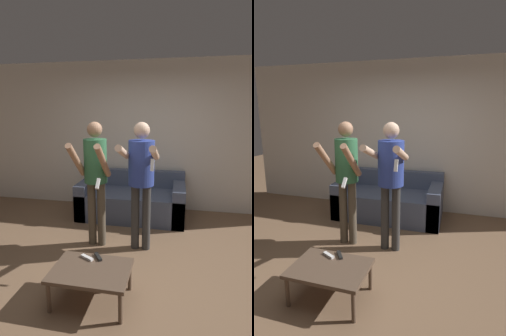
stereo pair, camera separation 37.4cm
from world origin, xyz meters
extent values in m
plane|color=brown|center=(0.00, 0.00, 0.00)|extent=(14.00, 14.00, 0.00)
cube|color=silver|center=(0.00, 2.21, 1.35)|extent=(6.40, 0.06, 2.70)
cube|color=#4C5670|center=(-0.21, 1.68, 0.23)|extent=(1.80, 0.92, 0.45)
cube|color=#4C5670|center=(-0.21, 2.06, 0.60)|extent=(1.80, 0.16, 0.30)
cube|color=#4C5670|center=(-1.01, 1.68, 0.31)|extent=(0.20, 0.92, 0.62)
cube|color=#4C5670|center=(0.60, 1.68, 0.31)|extent=(0.20, 0.92, 0.62)
cylinder|color=brown|center=(-0.58, 0.62, 0.45)|extent=(0.11, 0.11, 0.90)
cylinder|color=brown|center=(-0.44, 0.62, 0.45)|extent=(0.11, 0.11, 0.90)
cylinder|color=#337047|center=(-0.51, 0.62, 1.18)|extent=(0.30, 0.30, 0.57)
sphere|color=#A87A5B|center=(-0.51, 0.62, 1.59)|extent=(0.20, 0.20, 0.20)
cylinder|color=#A87A5B|center=(-0.68, 0.39, 1.23)|extent=(0.08, 0.51, 0.49)
cylinder|color=#A87A5B|center=(-0.34, 0.39, 1.23)|extent=(0.08, 0.51, 0.49)
cube|color=white|center=(-0.34, 0.16, 1.01)|extent=(0.04, 0.11, 0.11)
cylinder|color=#383838|center=(0.02, 0.62, 0.45)|extent=(0.11, 0.11, 0.89)
cylinder|color=#383838|center=(0.17, 0.62, 0.45)|extent=(0.11, 0.11, 0.89)
cylinder|color=#2D429E|center=(0.10, 0.62, 1.18)|extent=(0.33, 0.33, 0.57)
sphere|color=beige|center=(0.10, 0.62, 1.59)|extent=(0.20, 0.20, 0.20)
cylinder|color=beige|center=(-0.09, 0.37, 1.35)|extent=(0.08, 0.53, 0.25)
cylinder|color=beige|center=(0.28, 0.37, 1.35)|extent=(0.08, 0.53, 0.25)
cube|color=white|center=(0.28, 0.12, 1.26)|extent=(0.04, 0.07, 0.13)
cube|color=brown|center=(-0.23, -0.46, 0.33)|extent=(0.75, 0.53, 0.04)
cylinder|color=brown|center=(-0.57, -0.69, 0.15)|extent=(0.04, 0.04, 0.31)
cylinder|color=brown|center=(0.11, -0.69, 0.15)|extent=(0.04, 0.04, 0.31)
cylinder|color=brown|center=(-0.57, -0.24, 0.15)|extent=(0.04, 0.04, 0.31)
cylinder|color=brown|center=(0.11, -0.24, 0.15)|extent=(0.04, 0.04, 0.31)
cube|color=white|center=(-0.33, -0.30, 0.36)|extent=(0.15, 0.10, 0.02)
cube|color=black|center=(-0.22, -0.27, 0.36)|extent=(0.12, 0.14, 0.02)
camera|label=1|loc=(0.54, -2.60, 1.83)|focal=28.00mm
camera|label=2|loc=(0.90, -2.51, 1.83)|focal=28.00mm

